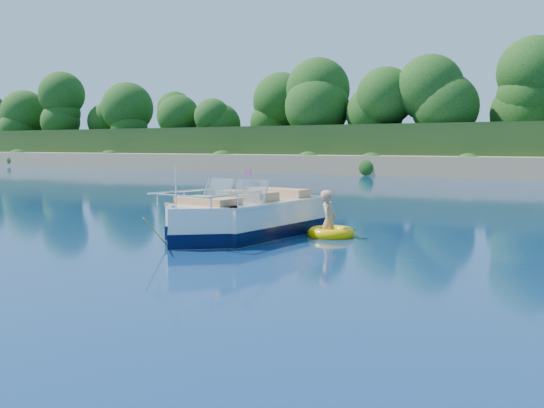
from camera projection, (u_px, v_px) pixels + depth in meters
The scene contains 6 objects.
ground at pixel (92, 255), 12.77m from camera, with size 160.00×160.00×0.00m, color #092242.
shoreline at pixel (531, 157), 67.19m from camera, with size 170.00×59.00×6.00m.
treeline at pixel (492, 104), 47.27m from camera, with size 150.00×7.12×8.19m.
motorboat at pixel (244, 220), 15.45m from camera, with size 2.64×6.32×2.10m.
tow_tube at pixel (331, 233), 15.39m from camera, with size 1.29×1.29×0.32m.
boy at pixel (329, 237), 15.38m from camera, with size 0.60×0.40×1.65m, color tan.
Camera 1 is at (9.72, -8.88, 2.32)m, focal length 40.00 mm.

